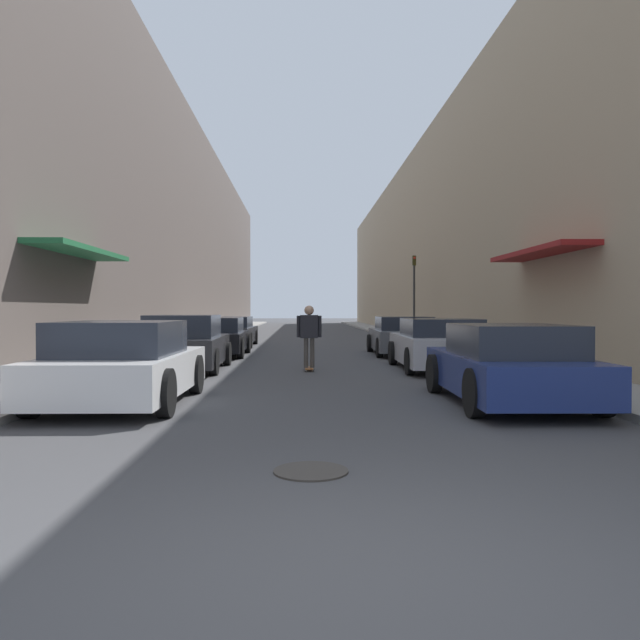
% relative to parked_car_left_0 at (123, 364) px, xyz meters
% --- Properties ---
extents(ground, '(145.29, 145.29, 0.00)m').
position_rel_parked_car_left_0_xyz_m(ground, '(3.11, 20.00, -0.64)').
color(ground, '#424244').
extents(curb_strip_left, '(1.80, 66.04, 0.12)m').
position_rel_parked_car_left_0_xyz_m(curb_strip_left, '(-1.96, 26.60, -0.58)').
color(curb_strip_left, gray).
rests_on(curb_strip_left, ground).
extents(curb_strip_right, '(1.80, 66.04, 0.12)m').
position_rel_parked_car_left_0_xyz_m(curb_strip_right, '(8.17, 26.60, -0.58)').
color(curb_strip_right, gray).
rests_on(curb_strip_right, ground).
extents(building_row_left, '(4.90, 66.04, 11.84)m').
position_rel_parked_car_left_0_xyz_m(building_row_left, '(-4.86, 26.60, 5.28)').
color(building_row_left, '#564C47').
rests_on(building_row_left, ground).
extents(building_row_right, '(4.90, 66.04, 10.47)m').
position_rel_parked_car_left_0_xyz_m(building_row_right, '(11.07, 26.60, 4.59)').
color(building_row_right, tan).
rests_on(building_row_right, ground).
extents(parked_car_left_0, '(2.05, 4.06, 1.33)m').
position_rel_parked_car_left_0_xyz_m(parked_car_left_0, '(0.00, 0.00, 0.00)').
color(parked_car_left_0, silver).
rests_on(parked_car_left_0, ground).
extents(parked_car_left_1, '(1.95, 4.11, 1.37)m').
position_rel_parked_car_left_0_xyz_m(parked_car_left_1, '(-0.06, 5.57, 0.01)').
color(parked_car_left_1, '#232326').
rests_on(parked_car_left_1, ground).
extents(parked_car_left_2, '(2.03, 4.07, 1.24)m').
position_rel_parked_car_left_0_xyz_m(parked_car_left_2, '(0.04, 10.31, -0.03)').
color(parked_car_left_2, black).
rests_on(parked_car_left_2, ground).
extents(parked_car_left_3, '(1.93, 4.67, 1.21)m').
position_rel_parked_car_left_0_xyz_m(parked_car_left_3, '(-0.04, 15.56, -0.05)').
color(parked_car_left_3, '#232326').
rests_on(parked_car_left_3, ground).
extents(parked_car_right_0, '(1.99, 4.27, 1.27)m').
position_rel_parked_car_left_0_xyz_m(parked_car_right_0, '(6.14, -0.09, -0.02)').
color(parked_car_right_0, navy).
rests_on(parked_car_right_0, ground).
extents(parked_car_right_1, '(2.08, 4.36, 1.28)m').
position_rel_parked_car_left_0_xyz_m(parked_car_right_1, '(6.27, 5.56, -0.02)').
color(parked_car_right_1, '#B7B7BC').
rests_on(parked_car_right_1, ground).
extents(parked_car_right_2, '(2.07, 4.35, 1.27)m').
position_rel_parked_car_left_0_xyz_m(parked_car_right_2, '(6.21, 10.76, -0.03)').
color(parked_car_right_2, '#515459').
rests_on(parked_car_right_2, ground).
extents(skateboarder, '(0.61, 0.78, 1.61)m').
position_rel_parked_car_left_0_xyz_m(skateboarder, '(3.02, 5.38, 0.34)').
color(skateboarder, brown).
rests_on(skateboarder, ground).
extents(manhole_cover, '(0.70, 0.70, 0.02)m').
position_rel_parked_car_left_0_xyz_m(manhole_cover, '(2.92, -4.16, -0.63)').
color(manhole_cover, '#332D28').
rests_on(manhole_cover, ground).
extents(traffic_light, '(0.16, 0.22, 3.87)m').
position_rel_parked_car_left_0_xyz_m(traffic_light, '(8.05, 18.78, 1.84)').
color(traffic_light, '#2D2D2D').
rests_on(traffic_light, curb_strip_right).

